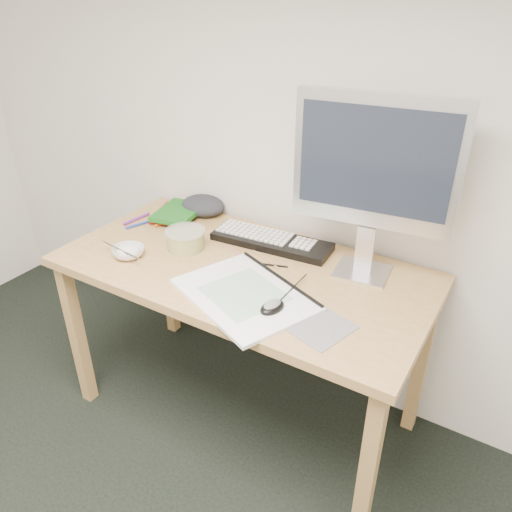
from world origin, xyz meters
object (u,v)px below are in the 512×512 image
(sketchpad, at_px, (244,295))
(keyboard, at_px, (272,241))
(monitor, at_px, (375,168))
(rice_bowl, at_px, (128,252))
(desk, at_px, (242,285))

(sketchpad, relative_size, keyboard, 0.94)
(monitor, height_order, rice_bowl, monitor)
(monitor, distance_m, rice_bowl, 0.97)
(keyboard, distance_m, rice_bowl, 0.56)
(desk, xyz_separation_m, keyboard, (0.01, 0.21, 0.10))
(sketchpad, xyz_separation_m, monitor, (0.28, 0.36, 0.39))
(desk, height_order, keyboard, keyboard)
(sketchpad, bearing_deg, monitor, 74.34)
(monitor, bearing_deg, desk, -160.55)
(monitor, bearing_deg, sketchpad, -134.64)
(desk, bearing_deg, keyboard, 87.42)
(desk, relative_size, keyboard, 2.88)
(rice_bowl, bearing_deg, sketchpad, 0.17)
(desk, relative_size, monitor, 2.19)
(keyboard, height_order, monitor, monitor)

